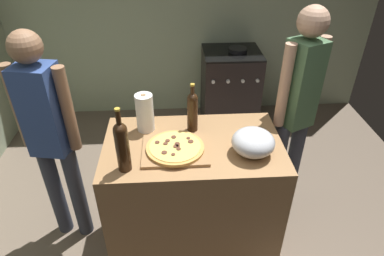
% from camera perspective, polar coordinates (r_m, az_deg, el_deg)
% --- Properties ---
extents(ground_plane, '(4.43, 3.28, 0.02)m').
position_cam_1_polar(ground_plane, '(3.27, -0.95, -8.71)').
color(ground_plane, '#6B5B4C').
extents(kitchen_wall_rear, '(4.43, 0.10, 2.60)m').
position_cam_1_polar(kitchen_wall_rear, '(3.91, -2.18, 20.40)').
color(kitchen_wall_rear, '#99A889').
rests_on(kitchen_wall_rear, ground_plane).
extents(counter, '(1.13, 0.68, 0.94)m').
position_cam_1_polar(counter, '(2.43, 0.15, -11.57)').
color(counter, '#9E7247').
rests_on(counter, ground_plane).
extents(cutting_board, '(0.40, 0.32, 0.02)m').
position_cam_1_polar(cutting_board, '(2.05, -2.85, -3.76)').
color(cutting_board, '#9E7247').
rests_on(cutting_board, counter).
extents(pizza, '(0.35, 0.35, 0.03)m').
position_cam_1_polar(pizza, '(2.04, -2.87, -3.29)').
color(pizza, tan).
rests_on(pizza, cutting_board).
extents(mixing_bowl, '(0.26, 0.26, 0.16)m').
position_cam_1_polar(mixing_bowl, '(2.03, 10.31, -2.39)').
color(mixing_bowl, '#B2B2B7').
rests_on(mixing_bowl, counter).
extents(paper_towel_roll, '(0.12, 0.12, 0.26)m').
position_cam_1_polar(paper_towel_roll, '(2.21, -7.99, 2.58)').
color(paper_towel_roll, white).
rests_on(paper_towel_roll, counter).
extents(wine_bottle_green, '(0.07, 0.07, 0.34)m').
position_cam_1_polar(wine_bottle_green, '(2.17, 0.08, 3.05)').
color(wine_bottle_green, '#331E0F').
rests_on(wine_bottle_green, counter).
extents(wine_bottle_dark, '(0.08, 0.08, 0.40)m').
position_cam_1_polar(wine_bottle_dark, '(1.87, -11.75, -2.76)').
color(wine_bottle_dark, '#331E0F').
rests_on(wine_bottle_dark, counter).
extents(stove, '(0.61, 0.58, 0.93)m').
position_cam_1_polar(stove, '(3.88, 6.41, 6.65)').
color(stove, black).
rests_on(stove, ground_plane).
extents(person_in_stripes, '(0.40, 0.24, 1.63)m').
position_cam_1_polar(person_in_stripes, '(2.40, -22.96, -0.76)').
color(person_in_stripes, '#383D4C').
rests_on(person_in_stripes, ground_plane).
extents(person_in_red, '(0.35, 0.27, 1.69)m').
position_cam_1_polar(person_in_red, '(2.55, 17.24, 3.44)').
color(person_in_red, '#383D4C').
rests_on(person_in_red, ground_plane).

